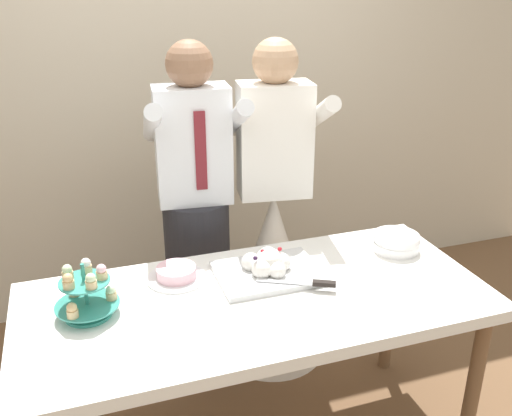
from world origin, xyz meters
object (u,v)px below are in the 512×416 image
(cupcake_stand, at_px, (86,294))
(dessert_table, at_px, (257,312))
(main_cake_tray, at_px, (268,267))
(plate_stack, at_px, (396,242))
(person_groom, at_px, (197,233))
(round_cake, at_px, (176,274))
(person_bride, at_px, (273,255))

(cupcake_stand, bearing_deg, dessert_table, -6.60)
(main_cake_tray, relative_size, plate_stack, 2.03)
(cupcake_stand, relative_size, person_groom, 0.14)
(round_cake, xyz_separation_m, person_groom, (0.19, 0.46, -0.05))
(plate_stack, bearing_deg, round_cake, 176.65)
(dessert_table, relative_size, person_bride, 1.08)
(round_cake, bearing_deg, person_bride, 36.30)
(dessert_table, height_order, plate_stack, plate_stack)
(main_cake_tray, distance_m, plate_stack, 0.62)
(person_groom, bearing_deg, round_cake, -112.40)
(person_bride, bearing_deg, cupcake_stand, -148.27)
(main_cake_tray, bearing_deg, person_groom, 107.08)
(dessert_table, xyz_separation_m, main_cake_tray, (0.09, 0.13, 0.11))
(dessert_table, height_order, cupcake_stand, cupcake_stand)
(round_cake, relative_size, person_groom, 0.14)
(person_groom, bearing_deg, main_cake_tray, -72.92)
(cupcake_stand, bearing_deg, person_bride, 31.73)
(cupcake_stand, distance_m, main_cake_tray, 0.72)
(cupcake_stand, relative_size, main_cake_tray, 0.55)
(person_groom, distance_m, person_bride, 0.42)
(dessert_table, distance_m, cupcake_stand, 0.65)
(plate_stack, distance_m, round_cake, 0.98)
(plate_stack, relative_size, person_bride, 0.12)
(cupcake_stand, bearing_deg, plate_stack, 4.08)
(dessert_table, bearing_deg, plate_stack, 13.20)
(round_cake, distance_m, person_bride, 0.74)
(person_bride, bearing_deg, main_cake_tray, -112.44)
(cupcake_stand, distance_m, person_groom, 0.83)
(plate_stack, distance_m, person_groom, 0.95)
(person_groom, bearing_deg, cupcake_stand, -131.49)
(round_cake, height_order, person_bride, person_bride)
(plate_stack, height_order, round_cake, plate_stack)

